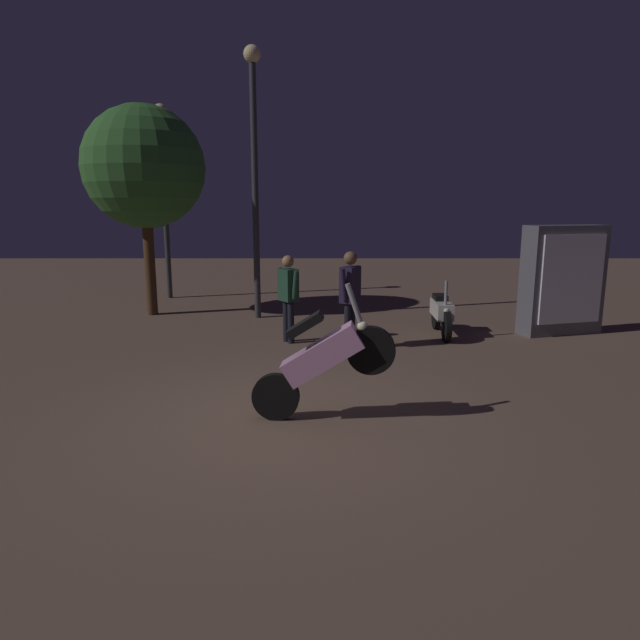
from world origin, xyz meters
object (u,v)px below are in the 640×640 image
(motorcycle_white_parked_left, at_px, (439,313))
(streetlamp_near, at_px, (161,177))
(person_rider_beside, at_px, (348,291))
(motorcycle_pink_foreground, at_px, (320,359))
(kiosk_billboard, at_px, (560,280))
(streetlamp_far, at_px, (252,153))
(person_bystander_far, at_px, (286,291))

(motorcycle_white_parked_left, bearing_deg, streetlamp_near, -123.09)
(person_rider_beside, height_order, streetlamp_near, streetlamp_near)
(motorcycle_pink_foreground, distance_m, kiosk_billboard, 6.53)
(motorcycle_pink_foreground, bearing_deg, motorcycle_white_parked_left, 66.56)
(person_rider_beside, distance_m, streetlamp_far, 4.23)
(motorcycle_white_parked_left, bearing_deg, motorcycle_pink_foreground, -26.17)
(person_bystander_far, bearing_deg, streetlamp_far, 74.47)
(kiosk_billboard, bearing_deg, streetlamp_far, -29.93)
(motorcycle_white_parked_left, bearing_deg, person_bystander_far, -77.03)
(motorcycle_pink_foreground, height_order, streetlamp_far, streetlamp_far)
(person_rider_beside, bearing_deg, person_bystander_far, -173.89)
(motorcycle_pink_foreground, height_order, person_bystander_far, motorcycle_pink_foreground)
(kiosk_billboard, bearing_deg, motorcycle_pink_foreground, 28.92)
(streetlamp_near, xyz_separation_m, streetlamp_far, (2.68, -2.71, 0.38))
(motorcycle_pink_foreground, relative_size, person_bystander_far, 1.04)
(person_rider_beside, height_order, kiosk_billboard, kiosk_billboard)
(person_bystander_far, height_order, streetlamp_near, streetlamp_near)
(person_rider_beside, height_order, streetlamp_far, streetlamp_far)
(motorcycle_pink_foreground, bearing_deg, person_bystander_far, 103.15)
(person_bystander_far, height_order, streetlamp_far, streetlamp_far)
(motorcycle_pink_foreground, height_order, kiosk_billboard, kiosk_billboard)
(person_rider_beside, distance_m, streetlamp_near, 7.48)
(person_rider_beside, xyz_separation_m, streetlamp_far, (-1.91, 2.80, 2.53))
(streetlamp_far, height_order, kiosk_billboard, streetlamp_far)
(motorcycle_white_parked_left, relative_size, person_bystander_far, 1.04)
(streetlamp_near, bearing_deg, person_rider_beside, -50.24)
(motorcycle_pink_foreground, height_order, motorcycle_white_parked_left, motorcycle_pink_foreground)
(person_bystander_far, xyz_separation_m, kiosk_billboard, (5.26, 0.73, 0.11))
(streetlamp_near, height_order, streetlamp_far, streetlamp_far)
(motorcycle_white_parked_left, xyz_separation_m, kiosk_billboard, (2.35, 0.14, 0.61))
(streetlamp_far, bearing_deg, person_bystander_far, -70.52)
(person_rider_beside, bearing_deg, kiosk_billboard, 46.92)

